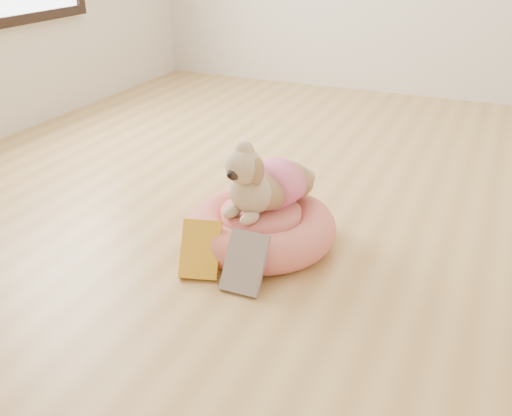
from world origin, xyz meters
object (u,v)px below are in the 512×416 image
at_px(pet_bed, 261,227).
at_px(book_white, 245,262).
at_px(dog, 265,171).
at_px(book_yellow, 201,249).

bearing_deg(pet_bed, book_white, -77.08).
xyz_separation_m(pet_bed, dog, (0.01, 0.02, 0.24)).
xyz_separation_m(pet_bed, book_yellow, (-0.12, -0.29, 0.02)).
xyz_separation_m(dog, book_white, (0.06, -0.33, -0.22)).
height_order(book_yellow, book_white, book_white).
bearing_deg(book_white, pet_bed, 102.55).
relative_size(pet_bed, dog, 1.40).
distance_m(dog, book_yellow, 0.40).
bearing_deg(book_yellow, book_white, -21.78).
height_order(dog, book_yellow, dog).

